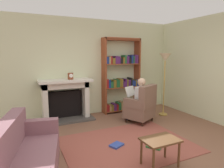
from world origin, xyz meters
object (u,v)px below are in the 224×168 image
armchair_reading (142,106)px  floor_lamp (165,63)px  sofa_floral (23,163)px  mantel_clock (71,76)px  bookshelf (122,78)px  fireplace (65,98)px  seated_reader (138,98)px  side_table (160,143)px

armchair_reading → floor_lamp: size_ratio=0.55×
sofa_floral → mantel_clock: bearing=-14.5°
mantel_clock → bookshelf: bearing=5.0°
mantel_clock → floor_lamp: (2.48, -0.70, 0.32)m
fireplace → seated_reader: bearing=-30.3°
mantel_clock → sofa_floral: 2.77m
bookshelf → seated_reader: bearing=-93.2°
fireplace → mantel_clock: (0.13, -0.10, 0.59)m
floor_lamp → sofa_floral: bearing=-155.8°
seated_reader → sofa_floral: seated_reader is taller
sofa_floral → floor_lamp: floor_lamp is taller
fireplace → seated_reader: size_ratio=1.20×
bookshelf → armchair_reading: bookshelf is taller
fireplace → mantel_clock: size_ratio=8.17×
seated_reader → armchair_reading: bearing=90.0°
armchair_reading → floor_lamp: floor_lamp is taller
fireplace → side_table: fireplace is taller
seated_reader → floor_lamp: bearing=162.9°
fireplace → floor_lamp: 2.88m
fireplace → bookshelf: 1.75m
fireplace → sofa_floral: bearing=-113.5°
armchair_reading → seated_reader: (-0.05, 0.11, 0.20)m
seated_reader → side_table: (-0.80, -1.89, -0.25)m
fireplace → armchair_reading: 2.00m
sofa_floral → floor_lamp: 4.20m
sofa_floral → fireplace: bearing=-11.0°
mantel_clock → floor_lamp: floor_lamp is taller
sofa_floral → side_table: size_ratio=3.24×
fireplace → floor_lamp: bearing=-17.1°
side_table → floor_lamp: (1.77, 2.04, 1.11)m
mantel_clock → sofa_floral: size_ratio=0.09×
fireplace → floor_lamp: floor_lamp is taller
fireplace → armchair_reading: (1.69, -1.06, -0.15)m
mantel_clock → sofa_floral: bearing=-116.9°
side_table → fireplace: bearing=106.4°
seated_reader → side_table: seated_reader is taller
seated_reader → side_table: size_ratio=2.04×
armchair_reading → side_table: bearing=38.3°
mantel_clock → side_table: size_ratio=0.30×
mantel_clock → seated_reader: size_ratio=0.15×
bookshelf → sofa_floral: bookshelf is taller
fireplace → sofa_floral: size_ratio=0.76×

